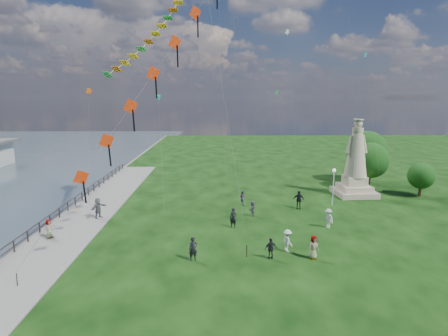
{
  "coord_description": "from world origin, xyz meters",
  "views": [
    {
      "loc": [
        -1.63,
        -21.84,
        11.11
      ],
      "look_at": [
        -1.0,
        8.0,
        5.5
      ],
      "focal_mm": 30.0,
      "sensor_mm": 36.0,
      "label": 1
    }
  ],
  "objects_px": {
    "person_3": "(271,248)",
    "person_11": "(252,208)",
    "person_0": "(193,249)",
    "person_6": "(233,218)",
    "statue": "(355,167)",
    "person_9": "(299,200)",
    "person_7": "(242,198)",
    "person_8": "(328,218)",
    "person_5": "(98,209)",
    "person_2": "(287,241)",
    "person_4": "(314,247)",
    "lamppost": "(334,179)",
    "person_10": "(49,230)"
  },
  "relations": [
    {
      "from": "person_7",
      "to": "person_9",
      "type": "relative_size",
      "value": 0.81
    },
    {
      "from": "person_6",
      "to": "person_11",
      "type": "height_order",
      "value": "person_6"
    },
    {
      "from": "person_2",
      "to": "person_4",
      "type": "bearing_deg",
      "value": -152.78
    },
    {
      "from": "lamppost",
      "to": "person_2",
      "type": "xyz_separation_m",
      "value": [
        -6.99,
        -11.88,
        -2.0
      ]
    },
    {
      "from": "person_8",
      "to": "person_0",
      "type": "bearing_deg",
      "value": -89.1
    },
    {
      "from": "person_5",
      "to": "person_11",
      "type": "xyz_separation_m",
      "value": [
        14.43,
        0.53,
        -0.21
      ]
    },
    {
      "from": "person_9",
      "to": "person_11",
      "type": "xyz_separation_m",
      "value": [
        -4.91,
        -2.3,
        -0.2
      ]
    },
    {
      "from": "lamppost",
      "to": "person_0",
      "type": "xyz_separation_m",
      "value": [
        -13.8,
        -13.28,
        -1.98
      ]
    },
    {
      "from": "lamppost",
      "to": "person_3",
      "type": "distance_m",
      "value": 15.7
    },
    {
      "from": "person_2",
      "to": "lamppost",
      "type": "bearing_deg",
      "value": -53.76
    },
    {
      "from": "person_2",
      "to": "person_9",
      "type": "distance_m",
      "value": 11.15
    },
    {
      "from": "person_6",
      "to": "person_11",
      "type": "relative_size",
      "value": 1.17
    },
    {
      "from": "lamppost",
      "to": "person_8",
      "type": "relative_size",
      "value": 2.3
    },
    {
      "from": "statue",
      "to": "person_8",
      "type": "xyz_separation_m",
      "value": [
        -6.29,
        -11.0,
        -2.46
      ]
    },
    {
      "from": "person_2",
      "to": "person_5",
      "type": "xyz_separation_m",
      "value": [
        -16.19,
        7.87,
        0.13
      ]
    },
    {
      "from": "person_3",
      "to": "person_11",
      "type": "distance_m",
      "value": 9.64
    },
    {
      "from": "person_5",
      "to": "person_7",
      "type": "bearing_deg",
      "value": -40.93
    },
    {
      "from": "person_3",
      "to": "person_0",
      "type": "bearing_deg",
      "value": -12.44
    },
    {
      "from": "person_3",
      "to": "person_11",
      "type": "height_order",
      "value": "person_3"
    },
    {
      "from": "statue",
      "to": "person_0",
      "type": "relative_size",
      "value": 5.17
    },
    {
      "from": "lamppost",
      "to": "person_9",
      "type": "height_order",
      "value": "lamppost"
    },
    {
      "from": "person_4",
      "to": "person_7",
      "type": "xyz_separation_m",
      "value": [
        -4.02,
        13.59,
        -0.08
      ]
    },
    {
      "from": "person_0",
      "to": "statue",
      "type": "bearing_deg",
      "value": 25.42
    },
    {
      "from": "person_0",
      "to": "person_6",
      "type": "bearing_deg",
      "value": 45.81
    },
    {
      "from": "person_3",
      "to": "person_11",
      "type": "bearing_deg",
      "value": -102.04
    },
    {
      "from": "person_5",
      "to": "person_9",
      "type": "distance_m",
      "value": 19.55
    },
    {
      "from": "statue",
      "to": "person_3",
      "type": "relative_size",
      "value": 5.77
    },
    {
      "from": "person_3",
      "to": "person_5",
      "type": "relative_size",
      "value": 0.79
    },
    {
      "from": "person_3",
      "to": "person_6",
      "type": "xyz_separation_m",
      "value": [
        -2.34,
        6.44,
        0.12
      ]
    },
    {
      "from": "person_0",
      "to": "person_6",
      "type": "height_order",
      "value": "person_6"
    },
    {
      "from": "person_0",
      "to": "person_2",
      "type": "bearing_deg",
      "value": -7.64
    },
    {
      "from": "person_0",
      "to": "person_8",
      "type": "distance_m",
      "value": 12.97
    },
    {
      "from": "person_0",
      "to": "person_10",
      "type": "relative_size",
      "value": 1.12
    },
    {
      "from": "statue",
      "to": "person_11",
      "type": "height_order",
      "value": "statue"
    },
    {
      "from": "person_8",
      "to": "person_10",
      "type": "relative_size",
      "value": 1.12
    },
    {
      "from": "lamppost",
      "to": "person_8",
      "type": "distance_m",
      "value": 7.59
    },
    {
      "from": "statue",
      "to": "person_8",
      "type": "bearing_deg",
      "value": -123.38
    },
    {
      "from": "person_9",
      "to": "person_10",
      "type": "distance_m",
      "value": 23.09
    },
    {
      "from": "lamppost",
      "to": "person_7",
      "type": "relative_size",
      "value": 2.57
    },
    {
      "from": "person_3",
      "to": "person_4",
      "type": "height_order",
      "value": "person_4"
    },
    {
      "from": "person_5",
      "to": "person_10",
      "type": "relative_size",
      "value": 1.26
    },
    {
      "from": "person_7",
      "to": "person_8",
      "type": "bearing_deg",
      "value": 172.7
    },
    {
      "from": "person_9",
      "to": "person_5",
      "type": "bearing_deg",
      "value": -162.82
    },
    {
      "from": "person_2",
      "to": "person_9",
      "type": "height_order",
      "value": "person_9"
    },
    {
      "from": "person_5",
      "to": "person_6",
      "type": "relative_size",
      "value": 1.09
    },
    {
      "from": "person_0",
      "to": "lamppost",
      "type": "bearing_deg",
      "value": 24.63
    },
    {
      "from": "person_3",
      "to": "person_7",
      "type": "distance_m",
      "value": 13.56
    },
    {
      "from": "person_6",
      "to": "person_3",
      "type": "bearing_deg",
      "value": -46.34
    },
    {
      "from": "lamppost",
      "to": "person_0",
      "type": "bearing_deg",
      "value": -136.1
    },
    {
      "from": "person_11",
      "to": "person_0",
      "type": "bearing_deg",
      "value": -5.96
    }
  ]
}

